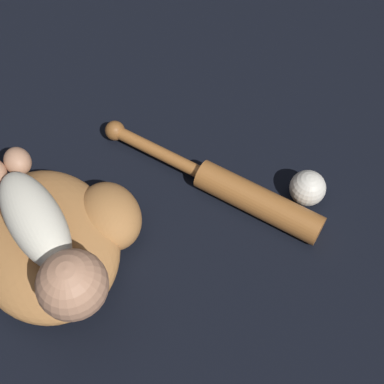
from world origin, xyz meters
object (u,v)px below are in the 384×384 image
object	(u,v)px
baseball_glove	(57,238)
baby_figure	(47,241)
baseball_bat	(234,189)
baseball	(308,188)

from	to	relation	value
baseball_glove	baby_figure	distance (m)	0.11
baby_figure	baseball_bat	bearing A→B (deg)	68.20
baby_figure	baseball_bat	size ratio (longest dim) A/B	0.76
baby_figure	baseball_bat	distance (m)	0.39
baseball	baseball_glove	bearing A→B (deg)	-126.32
baseball_glove	baseball_bat	xyz separation A→B (m)	(0.18, 0.31, -0.02)
baseball_bat	baby_figure	bearing A→B (deg)	-111.80
baseball_glove	baseball	bearing A→B (deg)	53.68
baby_figure	baseball	world-z (taller)	baby_figure
baseball_bat	baseball_glove	bearing A→B (deg)	-120.60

